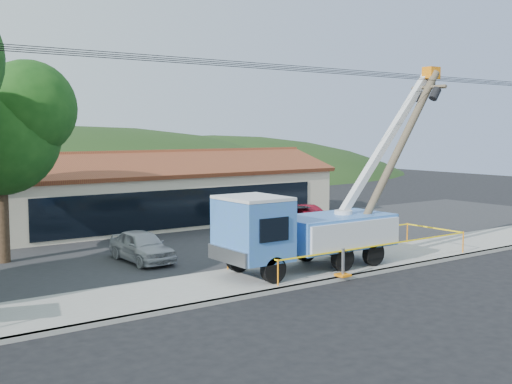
{
  "coord_description": "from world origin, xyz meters",
  "views": [
    {
      "loc": [
        -14.24,
        -16.1,
        5.94
      ],
      "look_at": [
        0.95,
        5.0,
        3.4
      ],
      "focal_mm": 45.0,
      "sensor_mm": 36.0,
      "label": 1
    }
  ],
  "objects": [
    {
      "name": "ground",
      "position": [
        0.0,
        0.0,
        0.0
      ],
      "size": [
        120.0,
        120.0,
        0.0
      ],
      "primitive_type": "plane",
      "color": "black",
      "rests_on": "ground"
    },
    {
      "name": "curb",
      "position": [
        0.0,
        2.1,
        0.07
      ],
      "size": [
        60.0,
        0.25,
        0.15
      ],
      "primitive_type": "cube",
      "color": "gray",
      "rests_on": "ground"
    },
    {
      "name": "sidewalk",
      "position": [
        0.0,
        4.0,
        0.07
      ],
      "size": [
        60.0,
        4.0,
        0.15
      ],
      "primitive_type": "cube",
      "color": "gray",
      "rests_on": "ground"
    },
    {
      "name": "parking_lot",
      "position": [
        0.0,
        12.0,
        0.05
      ],
      "size": [
        60.0,
        12.0,
        0.1
      ],
      "primitive_type": "cube",
      "color": "#28282B",
      "rests_on": "ground"
    },
    {
      "name": "strip_mall",
      "position": [
        4.0,
        19.98,
        1.88
      ],
      "size": [
        22.5,
        8.53,
        4.67
      ],
      "color": "beige",
      "rests_on": "ground"
    },
    {
      "name": "hill_center",
      "position": [
        10.0,
        55.0,
        0.0
      ],
      "size": [
        89.6,
        64.0,
        32.0
      ],
      "primitive_type": "ellipsoid",
      "color": "#1E3814",
      "rests_on": "ground"
    },
    {
      "name": "hill_east",
      "position": [
        30.0,
        55.0,
        0.0
      ],
      "size": [
        72.8,
        52.0,
        26.0
      ],
      "primitive_type": "ellipsoid",
      "color": "#1E3814",
      "rests_on": "ground"
    },
    {
      "name": "utility_truck",
      "position": [
        2.66,
        3.97,
        1.86
      ],
      "size": [
        11.69,
        4.3,
        8.68
      ],
      "color": "black",
      "rests_on": "ground"
    },
    {
      "name": "leaning_pole",
      "position": [
        7.57,
        3.47,
        4.81
      ],
      "size": [
        6.09,
        1.95,
        8.62
      ],
      "color": "brown",
      "rests_on": "ground"
    },
    {
      "name": "caution_tape",
      "position": [
        5.61,
        4.1,
        0.9
      ],
      "size": [
        11.1,
        3.46,
        1.0
      ],
      "color": "orange",
      "rests_on": "ground"
    },
    {
      "name": "car_silver",
      "position": [
        -1.98,
        9.59,
        0.0
      ],
      "size": [
        1.67,
        4.12,
        1.4
      ],
      "primitive_type": "imported",
      "rotation": [
        0.0,
        0.0,
        0.0
      ],
      "color": "#B4B6BC",
      "rests_on": "ground"
    },
    {
      "name": "car_red",
      "position": [
        10.1,
        12.59,
        0.0
      ],
      "size": [
        1.46,
        4.17,
        1.37
      ],
      "primitive_type": "imported",
      "rotation": [
        0.0,
        0.0,
        0.0
      ],
      "color": "maroon",
      "rests_on": "ground"
    },
    {
      "name": "car_dark",
      "position": [
        9.26,
        12.1,
        0.0
      ],
      "size": [
        3.4,
        5.48,
        1.41
      ],
      "primitive_type": "imported",
      "rotation": [
        0.0,
        0.0,
        -0.22
      ],
      "color": "black",
      "rests_on": "ground"
    }
  ]
}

